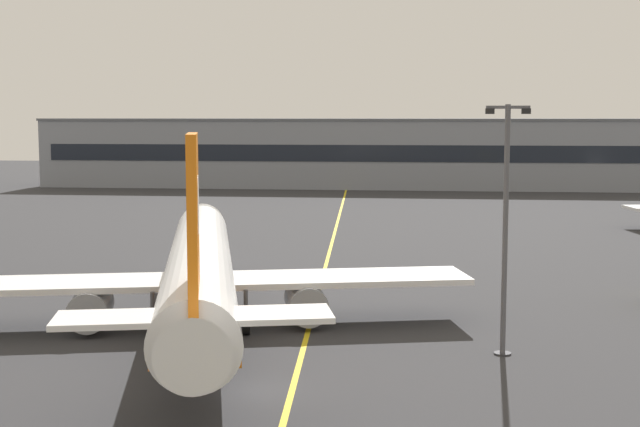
% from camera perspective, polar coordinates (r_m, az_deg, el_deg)
% --- Properties ---
extents(ground_plane, '(400.00, 400.00, 0.00)m').
position_cam_1_polar(ground_plane, '(40.82, -4.46, -11.33)').
color(ground_plane, '#2D2D30').
extents(taxiway_centreline, '(11.32, 179.68, 0.01)m').
position_cam_1_polar(taxiway_centreline, '(69.70, 0.22, -3.93)').
color(taxiway_centreline, yellow).
rests_on(taxiway_centreline, ground).
extents(airliner_foreground, '(32.24, 41.01, 11.65)m').
position_cam_1_polar(airliner_foreground, '(52.13, -7.75, -3.69)').
color(airliner_foreground, white).
rests_on(airliner_foreground, ground).
extents(apron_lamp_post, '(2.24, 0.90, 12.93)m').
position_cam_1_polar(apron_lamp_post, '(46.41, 11.81, -0.75)').
color(apron_lamp_post, '#515156').
rests_on(apron_lamp_post, ground).
extents(safety_cone_by_nose_gear, '(0.44, 0.44, 0.55)m').
position_cam_1_polar(safety_cone_by_nose_gear, '(67.84, -3.38, -4.00)').
color(safety_cone_by_nose_gear, orange).
rests_on(safety_cone_by_nose_gear, ground).
extents(terminal_building, '(111.84, 12.40, 11.98)m').
position_cam_1_polar(terminal_building, '(154.68, 2.62, 3.90)').
color(terminal_building, gray).
rests_on(terminal_building, ground).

